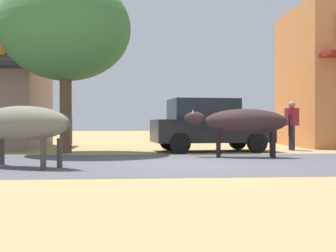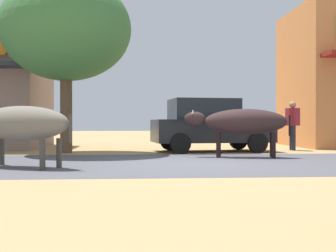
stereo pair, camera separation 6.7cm
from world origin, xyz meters
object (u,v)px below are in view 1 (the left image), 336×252
Objects in this scene: parked_hatchback_car at (209,125)px; cow_far_dark at (243,122)px; cow_near_brown at (19,124)px; pedestrian_by_shop at (292,122)px; roadside_tree at (66,29)px.

cow_far_dark is (0.49, -2.38, 0.08)m from parked_hatchback_car.
cow_near_brown is at bearing -156.42° from cow_far_dark.
cow_far_dark is at bearing 23.58° from cow_near_brown.
parked_hatchback_car is at bearing 101.73° from cow_far_dark.
pedestrian_by_shop is (2.83, 0.43, 0.10)m from parked_hatchback_car.
cow_near_brown is 9.04m from pedestrian_by_shop.
roadside_tree reaches higher than cow_near_brown.
cow_far_dark is at bearing -78.27° from parked_hatchback_car.
roadside_tree reaches higher than pedestrian_by_shop.
parked_hatchback_car is at bearing 4.42° from roadside_tree.
pedestrian_by_shop reaches higher than cow_near_brown.
roadside_tree is 5.13m from cow_near_brown.
parked_hatchback_car is 1.40× the size of cow_near_brown.
parked_hatchback_car is 6.56m from cow_near_brown.
cow_far_dark is 3.66m from pedestrian_by_shop.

